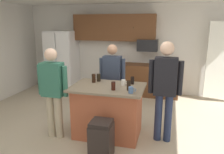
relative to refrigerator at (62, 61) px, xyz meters
The scene contains 18 objects.
floor 3.24m from the refrigerator, 49.98° to the right, with size 7.04×7.04×0.00m, color #B7A88E.
back_wall 2.08m from the refrigerator, 11.81° to the left, with size 6.40×0.10×2.60m, color silver.
cabinet_run_upper 1.90m from the refrigerator, ahead, with size 2.40×0.38×0.75m.
cabinet_run_lower 2.64m from the refrigerator, ahead, with size 1.80×0.63×0.90m.
refrigerator is the anchor object (origin of this frame).
microwave_over_range 2.66m from the refrigerator, ahead, with size 0.56×0.40×0.32m, color black.
kitchen_island 3.31m from the refrigerator, 48.62° to the right, with size 1.31×0.90×0.95m.
person_guest_right 3.99m from the refrigerator, 37.30° to the right, with size 0.57×0.23×1.77m.
person_guest_left 2.64m from the refrigerator, 39.25° to the right, with size 0.57×0.22×1.62m.
person_elder_center 3.06m from the refrigerator, 65.82° to the right, with size 0.57×0.22×1.65m.
glass_dark_ale 2.93m from the refrigerator, 51.13° to the right, with size 0.07×0.07×0.16m.
glass_pilsner 3.67m from the refrigerator, 45.27° to the right, with size 0.07×0.07×0.17m.
glass_short_whisky 3.39m from the refrigerator, 40.61° to the right, with size 0.07×0.07×0.14m.
mug_blue_stoneware 3.36m from the refrigerator, 43.73° to the right, with size 0.12×0.08×0.10m.
glass_stout_tall 3.53m from the refrigerator, 48.83° to the right, with size 0.07×0.07×0.14m.
tumbler_amber 2.89m from the refrigerator, 48.78° to the right, with size 0.07×0.07×0.15m.
mug_ceramic_white 3.82m from the refrigerator, 46.15° to the right, with size 0.12×0.08×0.11m.
trash_bin 3.96m from the refrigerator, 54.58° to the right, with size 0.34×0.34×0.61m.
Camera 1 is at (1.22, -3.75, 2.07)m, focal length 35.35 mm.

